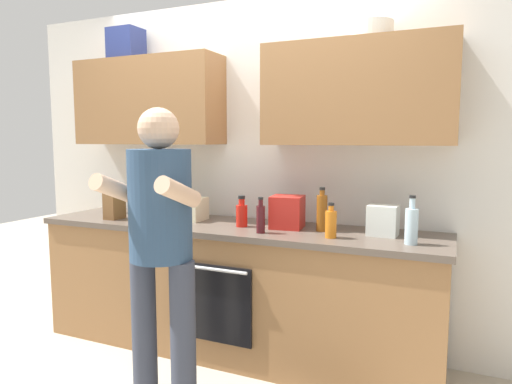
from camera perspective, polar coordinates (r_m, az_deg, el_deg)
The scene contains 15 objects.
ground_plane at distance 3.44m, azimuth -2.93°, elevation -19.01°, with size 12.00×12.00×0.00m, color #B2A893.
back_wall_unit at distance 3.36m, azimuth -1.04°, elevation 6.78°, with size 4.00×0.38×2.50m.
counter at distance 3.27m, azimuth -2.98°, elevation -11.87°, with size 2.84×0.67×0.90m.
person_standing at distance 2.54m, azimuth -11.82°, elevation -5.15°, with size 0.49×0.45×1.65m.
bottle_wine at distance 2.88m, azimuth 0.58°, elevation -3.23°, with size 0.05×0.05×0.23m.
bottle_hotsauce at distance 3.09m, azimuth -1.79°, elevation -2.75°, with size 0.08×0.08×0.21m.
bottle_juice at distance 2.77m, azimuth 9.30°, elevation -3.86°, with size 0.07×0.07×0.21m.
bottle_syrup at distance 2.96m, azimuth 8.20°, elevation -2.50°, with size 0.07×0.07×0.28m.
bottle_water at distance 2.71m, azimuth 18.78°, elevation -3.89°, with size 0.07×0.07×0.28m.
cup_coffee at distance 3.65m, azimuth -14.34°, elevation -2.18°, with size 0.09×0.09×0.09m, color white.
knife_block at distance 3.55m, azimuth -17.21°, elevation -1.53°, with size 0.10×0.14×0.27m.
potted_herb at distance 3.41m, azimuth -13.31°, elevation -0.87°, with size 0.19×0.19×0.27m.
grocery_bag_rice at distance 3.37m, azimuth -7.95°, elevation -2.10°, with size 0.18×0.19×0.17m, color beige.
grocery_bag_produce at distance 2.91m, azimuth 15.52°, elevation -3.42°, with size 0.18×0.15×0.19m, color silver.
grocery_bag_crisps at distance 3.05m, azimuth 3.91°, elevation -2.49°, with size 0.21×0.20×0.21m, color red.
Camera 1 is at (1.41, -2.77, 1.48)m, focal length 32.15 mm.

